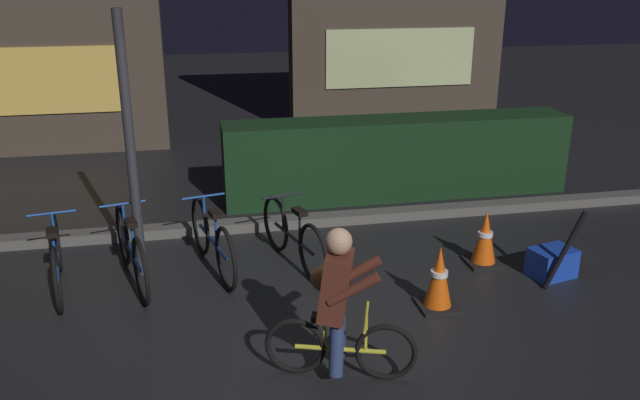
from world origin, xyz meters
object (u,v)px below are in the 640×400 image
at_px(parked_bike_right_mid, 293,237).
at_px(cyclist, 338,303).
at_px(traffic_cone_near, 439,279).
at_px(parked_bike_center_left, 131,250).
at_px(street_post, 130,150).
at_px(parked_bike_center_right, 212,240).
at_px(traffic_cone_far, 485,239).
at_px(parked_bike_left_mid, 57,258).
at_px(closed_umbrella, 565,250).
at_px(blue_crate, 552,263).

bearing_deg(parked_bike_right_mid, cyclist, 164.56).
bearing_deg(traffic_cone_near, cyclist, -143.45).
distance_m(parked_bike_center_left, parked_bike_right_mid, 1.66).
height_order(parked_bike_right_mid, traffic_cone_near, parked_bike_right_mid).
distance_m(street_post, traffic_cone_near, 3.23).
xyz_separation_m(parked_bike_center_right, parked_bike_right_mid, (0.85, -0.06, -0.01)).
bearing_deg(street_post, traffic_cone_far, -7.59).
height_order(street_post, parked_bike_center_left, street_post).
bearing_deg(cyclist, parked_bike_left_mid, 158.90).
bearing_deg(traffic_cone_far, parked_bike_center_left, 175.42).
bearing_deg(closed_umbrella, traffic_cone_near, -173.67).
relative_size(cyclist, closed_umbrella, 1.47).
height_order(parked_bike_center_left, cyclist, cyclist).
height_order(parked_bike_right_mid, traffic_cone_far, parked_bike_right_mid).
relative_size(parked_bike_right_mid, cyclist, 1.23).
height_order(street_post, parked_bike_right_mid, street_post).
relative_size(street_post, parked_bike_center_right, 1.68).
distance_m(parked_bike_right_mid, cyclist, 2.07).
xyz_separation_m(parked_bike_right_mid, blue_crate, (2.58, -0.78, -0.18)).
xyz_separation_m(street_post, parked_bike_left_mid, (-0.78, -0.21, -1.01)).
bearing_deg(traffic_cone_far, traffic_cone_near, -135.58).
bearing_deg(parked_bike_left_mid, parked_bike_center_left, -98.01).
bearing_deg(street_post, parked_bike_left_mid, -165.31).
height_order(traffic_cone_near, cyclist, cyclist).
distance_m(parked_bike_center_left, blue_crate, 4.30).
bearing_deg(parked_bike_center_left, traffic_cone_near, -125.34).
distance_m(street_post, cyclist, 2.79).
bearing_deg(closed_umbrella, parked_bike_right_mid, 157.95).
bearing_deg(blue_crate, closed_umbrella, -98.71).
xyz_separation_m(parked_bike_left_mid, traffic_cone_near, (3.55, -1.09, -0.03)).
xyz_separation_m(street_post, traffic_cone_far, (3.60, -0.48, -1.05)).
bearing_deg(parked_bike_right_mid, parked_bike_center_right, 70.18).
distance_m(parked_bike_right_mid, closed_umbrella, 2.74).
xyz_separation_m(parked_bike_center_right, cyclist, (0.86, -2.11, 0.29)).
bearing_deg(blue_crate, cyclist, -153.77).
bearing_deg(traffic_cone_far, parked_bike_right_mid, 169.83).
relative_size(parked_bike_left_mid, parked_bike_right_mid, 1.02).
xyz_separation_m(blue_crate, cyclist, (-2.57, -1.26, 0.48)).
bearing_deg(parked_bike_left_mid, cyclist, -139.02).
bearing_deg(cyclist, parked_bike_center_left, 148.55).
height_order(parked_bike_center_left, closed_umbrella, closed_umbrella).
bearing_deg(parked_bike_center_left, parked_bike_center_right, -95.06).
xyz_separation_m(parked_bike_left_mid, blue_crate, (4.95, -0.69, -0.18)).
bearing_deg(parked_bike_right_mid, blue_crate, -122.68).
xyz_separation_m(parked_bike_center_left, blue_crate, (4.24, -0.71, -0.20)).
height_order(cyclist, closed_umbrella, cyclist).
relative_size(street_post, traffic_cone_near, 4.33).
xyz_separation_m(parked_bike_center_right, blue_crate, (3.43, -0.84, -0.19)).
xyz_separation_m(street_post, blue_crate, (4.17, -0.90, -1.19)).
relative_size(parked_bike_right_mid, blue_crate, 3.47).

